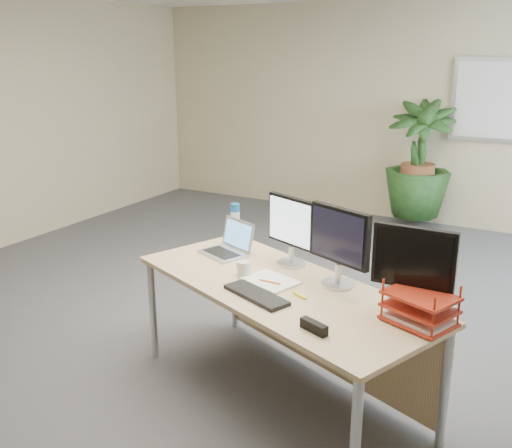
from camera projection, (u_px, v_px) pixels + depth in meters
The scene contains 17 objects.
floor at pixel (242, 353), 4.09m from camera, with size 8.00×8.00×0.00m, color #4C4C51.
back_wall at pixel (405, 113), 7.05m from camera, with size 7.00×0.04×2.70m, color tan.
whiteboard at pixel (511, 101), 6.41m from camera, with size 1.30×0.04×0.95m.
desk at pixel (293, 305), 3.49m from camera, with size 2.11×1.47×0.75m.
floor_plant at pixel (418, 167), 6.84m from camera, with size 0.84×0.84×1.50m, color #133414.
monitor_left at pixel (292, 227), 3.63m from camera, with size 0.39×0.19×0.45m.
monitor_right at pixel (339, 242), 3.30m from camera, with size 0.41×0.19×0.48m.
monitor_dark at pixel (413, 265), 2.94m from camera, with size 0.43×0.19×0.48m.
laptop at pixel (229, 245), 3.91m from camera, with size 0.39×0.36×0.22m.
keyboard at pixel (256, 295), 3.22m from camera, with size 0.43×0.14×0.02m, color black.
coffee_mug at pixel (243, 269), 3.52m from camera, with size 0.12×0.08×0.09m.
spiral_notebook at pixel (270, 281), 3.43m from camera, with size 0.31×0.23×0.01m, color white.
orange_pen at pixel (270, 282), 3.39m from camera, with size 0.01×0.01×0.14m, color #D26017.
yellow_highlighter at pixel (299, 295), 3.23m from camera, with size 0.02×0.02×0.12m, color #FFF11A.
water_bottle at pixel (235, 222), 4.18m from camera, with size 0.07×0.07×0.27m.
letter_tray at pixel (419, 311), 2.89m from camera, with size 0.40×0.36×0.16m.
stapler at pixel (314, 327), 2.82m from camera, with size 0.16×0.04×0.05m, color black.
Camera 1 is at (1.86, -3.14, 2.07)m, focal length 40.00 mm.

